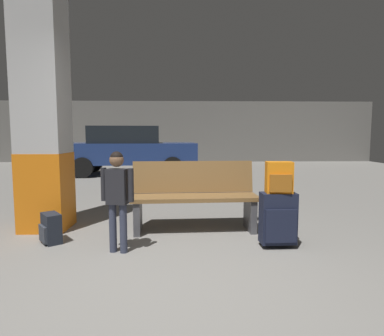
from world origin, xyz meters
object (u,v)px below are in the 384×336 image
structural_pillar (43,115)px  child (117,191)px  backpack_dark_floor (51,229)px  backpack_bright (279,178)px  suitcase (278,219)px  parked_car_far (129,149)px  bench (194,196)px

structural_pillar → child: structural_pillar is taller
backpack_dark_floor → backpack_bright: bearing=-5.1°
structural_pillar → backpack_dark_floor: bearing=-65.3°
suitcase → parked_car_far: parked_car_far is taller
child → parked_car_far: parked_car_far is taller
suitcase → backpack_bright: (-0.00, -0.00, 0.45)m
bench → suitcase: bearing=-38.0°
backpack_dark_floor → bench: bearing=15.8°
child → backpack_dark_floor: (-0.83, 0.33, -0.49)m
child → parked_car_far: 7.10m
structural_pillar → parked_car_far: structural_pillar is taller
parked_car_far → backpack_bright: bearing=-68.6°
bench → suitcase: (0.89, -0.70, -0.12)m
bench → backpack_bright: 1.18m
bench → parked_car_far: (-1.82, 6.23, 0.36)m
structural_pillar → suitcase: 3.17m
child → backpack_dark_floor: 1.02m
structural_pillar → backpack_bright: size_ratio=8.84×
child → parked_car_far: (-0.99, 7.03, 0.15)m
structural_pillar → parked_car_far: 6.14m
suitcase → bench: bearing=142.0°
backpack_dark_floor → parked_car_far: size_ratio=0.08×
structural_pillar → backpack_dark_floor: 1.48m
backpack_bright → child: child is taller
structural_pillar → bench: (1.94, -0.13, -1.05)m
backpack_bright → bench: bearing=142.0°
suitcase → backpack_bright: size_ratio=1.78×
backpack_bright → structural_pillar: bearing=163.7°
backpack_bright → child: 1.73m
structural_pillar → parked_car_far: size_ratio=0.71×
parked_car_far → structural_pillar: bearing=-91.1°
suitcase → parked_car_far: bearing=111.4°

